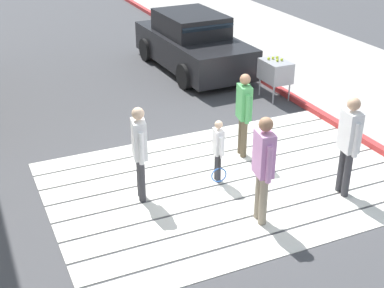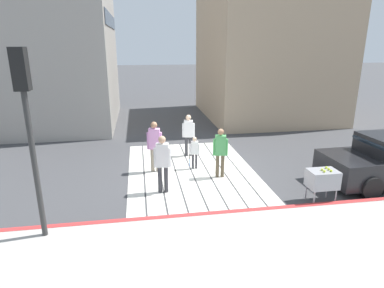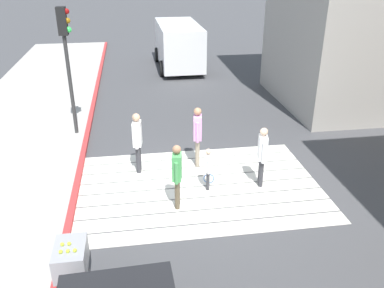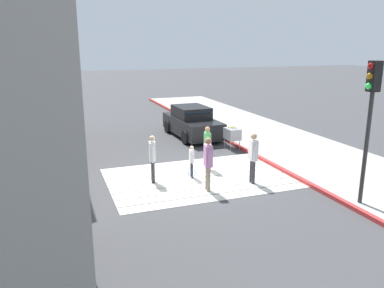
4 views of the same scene
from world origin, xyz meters
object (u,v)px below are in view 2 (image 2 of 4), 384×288
Objects in this scene: pedestrian_adult_side at (188,132)px; pedestrian_teen_behind at (155,143)px; tennis_ball_cart at (323,179)px; pedestrian_child_with_racket at (194,151)px; pedestrian_adult_lead at (163,160)px; pedestrian_adult_trailing at (220,149)px; traffic_light_corner at (27,108)px.

pedestrian_teen_behind reaches higher than pedestrian_adult_side.
tennis_ball_cart is 4.38m from pedestrian_child_with_racket.
tennis_ball_cart is 0.61× the size of pedestrian_adult_side.
pedestrian_adult_lead is at bearing 72.88° from tennis_ball_cart.
tennis_ball_cart is 5.43m from pedestrian_teen_behind.
pedestrian_teen_behind is 1.44m from pedestrian_child_with_racket.
tennis_ball_cart is at bearing -124.28° from pedestrian_teen_behind.
pedestrian_adult_trailing is at bearing -163.14° from pedestrian_adult_side.
pedestrian_teen_behind reaches higher than tennis_ball_cart.
pedestrian_adult_trailing reaches higher than pedestrian_adult_side.
tennis_ball_cart is 5.49m from pedestrian_adult_side.
tennis_ball_cart is 0.61× the size of pedestrian_adult_trailing.
tennis_ball_cart is at bearing -132.98° from pedestrian_adult_trailing.
traffic_light_corner is at bearing 120.91° from pedestrian_adult_trailing.
pedestrian_adult_trailing is 2.43m from pedestrian_adult_side.
traffic_light_corner is at bearing 125.14° from pedestrian_adult_lead.
pedestrian_adult_trailing is at bearing 47.02° from tennis_ball_cart.
pedestrian_adult_side is at bearing -0.48° from pedestrian_child_with_racket.
pedestrian_adult_trailing is at bearing -141.30° from pedestrian_child_with_racket.
pedestrian_adult_side is 1.41× the size of pedestrian_child_with_racket.
tennis_ball_cart is at bearing -135.15° from pedestrian_child_with_racket.
traffic_light_corner is at bearing 95.39° from tennis_ball_cart.
traffic_light_corner is 6.07m from pedestrian_child_with_racket.
pedestrian_teen_behind is at bearing 55.72° from tennis_ball_cart.
pedestrian_adult_lead is 0.99× the size of pedestrian_teen_behind.
pedestrian_child_with_racket is (-1.43, 0.01, -0.32)m from pedestrian_adult_side.
traffic_light_corner is 2.40× the size of pedestrian_adult_lead.
pedestrian_adult_side is (2.32, 0.70, -0.00)m from pedestrian_adult_trailing.
traffic_light_corner is 4.17× the size of tennis_ball_cart.
pedestrian_adult_side is at bearing 16.86° from pedestrian_adult_trailing.
traffic_light_corner reaches higher than pedestrian_teen_behind.
pedestrian_teen_behind is at bearing 92.20° from pedestrian_child_with_racket.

